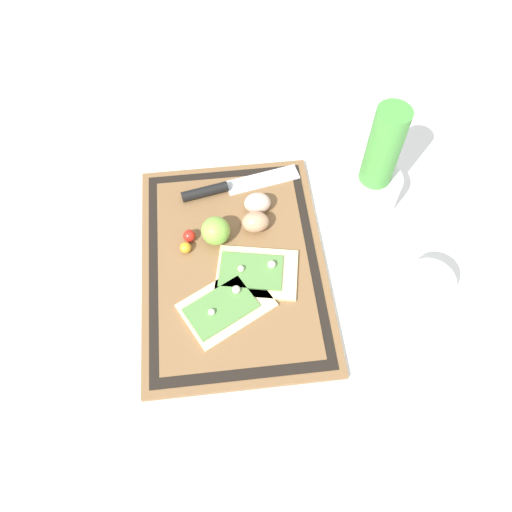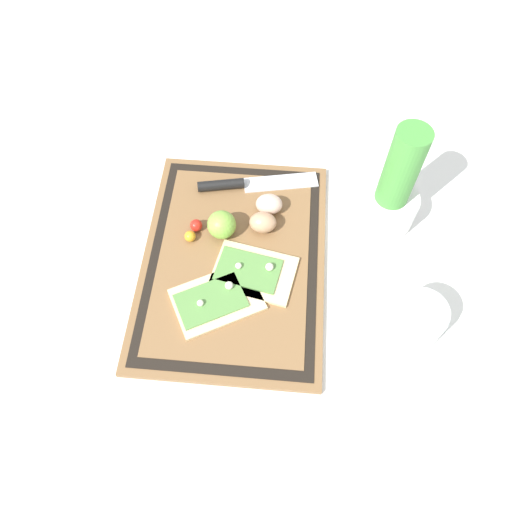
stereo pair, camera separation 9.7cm
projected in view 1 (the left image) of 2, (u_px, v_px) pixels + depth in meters
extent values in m
plane|color=white|center=(234.00, 266.00, 1.00)|extent=(6.00, 6.00, 0.00)
cube|color=brown|center=(233.00, 265.00, 1.00)|extent=(0.50, 0.36, 0.01)
cube|color=black|center=(233.00, 263.00, 0.99)|extent=(0.47, 0.33, 0.00)
cube|color=brown|center=(233.00, 263.00, 0.99)|extent=(0.43, 0.30, 0.00)
cube|color=beige|center=(227.00, 306.00, 0.94)|extent=(0.17, 0.19, 0.01)
cube|color=#568942|center=(221.00, 308.00, 0.93)|extent=(0.13, 0.15, 0.00)
sphere|color=silver|center=(235.00, 290.00, 0.94)|extent=(0.02, 0.02, 0.02)
sphere|color=silver|center=(212.00, 312.00, 0.92)|extent=(0.01, 0.01, 0.01)
cube|color=beige|center=(257.00, 273.00, 0.97)|extent=(0.14, 0.17, 0.01)
cube|color=#568942|center=(251.00, 271.00, 0.97)|extent=(0.10, 0.13, 0.00)
sphere|color=silver|center=(272.00, 264.00, 0.97)|extent=(0.02, 0.02, 0.02)
sphere|color=silver|center=(241.00, 269.00, 0.96)|extent=(0.01, 0.01, 0.01)
cube|color=silver|center=(263.00, 180.00, 1.09)|extent=(0.07, 0.17, 0.00)
cylinder|color=black|center=(205.00, 192.00, 1.06)|extent=(0.04, 0.10, 0.02)
ellipsoid|color=tan|center=(255.00, 222.00, 1.01)|extent=(0.04, 0.06, 0.04)
ellipsoid|color=beige|center=(257.00, 203.00, 1.04)|extent=(0.04, 0.06, 0.04)
sphere|color=#7FB742|center=(216.00, 231.00, 0.99)|extent=(0.06, 0.06, 0.06)
sphere|color=red|center=(189.00, 236.00, 1.01)|extent=(0.03, 0.03, 0.03)
sphere|color=gold|center=(186.00, 248.00, 0.99)|extent=(0.02, 0.02, 0.02)
cylinder|color=white|center=(371.00, 189.00, 1.05)|extent=(0.12, 0.12, 0.08)
cylinder|color=#47933D|center=(382.00, 154.00, 0.96)|extent=(0.07, 0.07, 0.22)
cylinder|color=silver|center=(423.00, 292.00, 0.93)|extent=(0.09, 0.09, 0.08)
cylinder|color=#D16023|center=(419.00, 298.00, 0.95)|extent=(0.08, 0.08, 0.03)
cylinder|color=silver|center=(431.00, 281.00, 0.89)|extent=(0.09, 0.09, 0.01)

